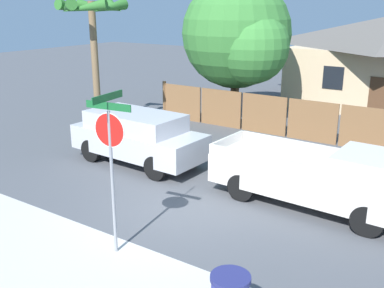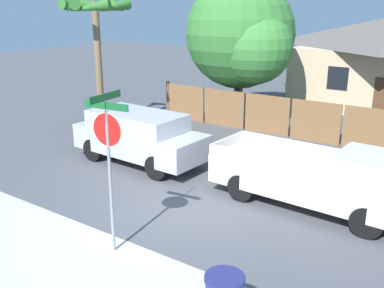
{
  "view_description": "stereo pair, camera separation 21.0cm",
  "coord_description": "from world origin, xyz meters",
  "px_view_note": "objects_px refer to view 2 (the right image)",
  "views": [
    {
      "loc": [
        6.39,
        -8.8,
        5.23
      ],
      "look_at": [
        -0.09,
        0.83,
        1.6
      ],
      "focal_mm": 42.0,
      "sensor_mm": 36.0,
      "label": 1
    },
    {
      "loc": [
        6.56,
        -8.68,
        5.23
      ],
      "look_at": [
        -0.09,
        0.83,
        1.6
      ],
      "focal_mm": 42.0,
      "sensor_mm": 36.0,
      "label": 2
    }
  ],
  "objects_px": {
    "oak_tree": "(243,36)",
    "red_suv": "(139,136)",
    "palm_tree": "(96,19)",
    "stop_sign": "(108,146)",
    "orange_pickup": "(321,178)"
  },
  "relations": [
    {
      "from": "oak_tree",
      "to": "red_suv",
      "type": "relative_size",
      "value": 1.34
    },
    {
      "from": "oak_tree",
      "to": "red_suv",
      "type": "xyz_separation_m",
      "value": [
        0.04,
        -7.16,
        -2.88
      ]
    },
    {
      "from": "palm_tree",
      "to": "stop_sign",
      "type": "distance_m",
      "value": 10.05
    },
    {
      "from": "oak_tree",
      "to": "stop_sign",
      "type": "bearing_deg",
      "value": -74.04
    },
    {
      "from": "red_suv",
      "to": "orange_pickup",
      "type": "relative_size",
      "value": 0.86
    },
    {
      "from": "oak_tree",
      "to": "orange_pickup",
      "type": "bearing_deg",
      "value": -48.49
    },
    {
      "from": "oak_tree",
      "to": "stop_sign",
      "type": "xyz_separation_m",
      "value": [
        3.39,
        -11.85,
        -1.42
      ]
    },
    {
      "from": "palm_tree",
      "to": "stop_sign",
      "type": "xyz_separation_m",
      "value": [
        7.19,
        -6.66,
        -2.23
      ]
    },
    {
      "from": "red_suv",
      "to": "orange_pickup",
      "type": "bearing_deg",
      "value": 2.28
    },
    {
      "from": "oak_tree",
      "to": "palm_tree",
      "type": "relative_size",
      "value": 1.18
    },
    {
      "from": "red_suv",
      "to": "orange_pickup",
      "type": "height_order",
      "value": "red_suv"
    },
    {
      "from": "orange_pickup",
      "to": "stop_sign",
      "type": "distance_m",
      "value": 5.75
    },
    {
      "from": "palm_tree",
      "to": "red_suv",
      "type": "distance_m",
      "value": 5.68
    },
    {
      "from": "oak_tree",
      "to": "palm_tree",
      "type": "bearing_deg",
      "value": -126.25
    },
    {
      "from": "stop_sign",
      "to": "palm_tree",
      "type": "bearing_deg",
      "value": 129.81
    }
  ]
}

